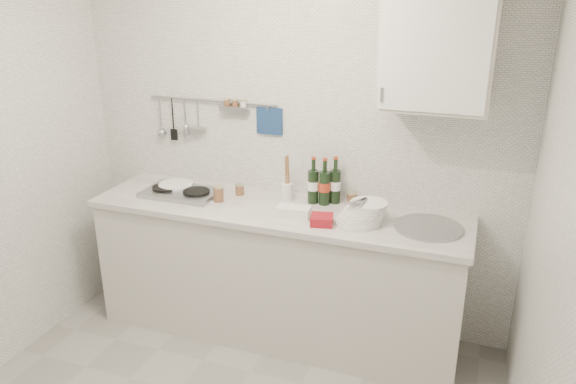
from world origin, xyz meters
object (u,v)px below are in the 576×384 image
(wall_cabinet, at_px, (438,46))
(plate_stack_hob, at_px, (174,187))
(utensil_crock, at_px, (287,189))
(plate_stack_sink, at_px, (363,213))
(wine_bottles, at_px, (324,181))

(wall_cabinet, bearing_deg, plate_stack_hob, -178.16)
(plate_stack_hob, height_order, utensil_crock, utensil_crock)
(wall_cabinet, height_order, utensil_crock, wall_cabinet)
(plate_stack_sink, distance_m, wine_bottles, 0.39)
(plate_stack_sink, xyz_separation_m, wine_bottles, (-0.31, 0.23, 0.09))
(plate_stack_hob, distance_m, utensil_crock, 0.81)
(wall_cabinet, height_order, plate_stack_sink, wall_cabinet)
(plate_stack_sink, bearing_deg, plate_stack_hob, 175.28)
(wine_bottles, relative_size, utensil_crock, 0.99)
(wall_cabinet, relative_size, plate_stack_hob, 2.68)
(plate_stack_hob, xyz_separation_m, plate_stack_sink, (1.36, -0.11, 0.04))
(wall_cabinet, relative_size, wine_bottles, 2.26)
(wall_cabinet, bearing_deg, utensil_crock, 177.84)
(utensil_crock, bearing_deg, wall_cabinet, -2.16)
(plate_stack_hob, xyz_separation_m, utensil_crock, (0.80, 0.09, 0.05))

